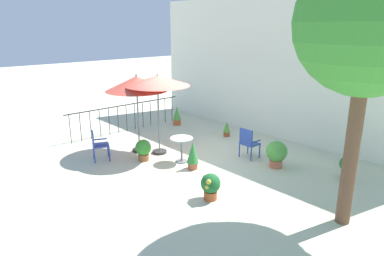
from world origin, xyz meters
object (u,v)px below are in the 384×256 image
at_px(potted_plant_3, 193,155).
at_px(potted_plant_6, 347,166).
at_px(patio_umbrella_1, 158,82).
at_px(patio_chair_1, 98,143).
at_px(potted_plant_5, 177,116).
at_px(shade_tree, 373,22).
at_px(potted_plant_4, 276,153).
at_px(potted_plant_1, 143,149).
at_px(cafe_table_0, 182,145).
at_px(potted_plant_0, 210,185).
at_px(patio_chair_0, 248,141).
at_px(potted_plant_2, 227,128).
at_px(patio_umbrella_0, 137,84).

relative_size(potted_plant_3, potted_plant_6, 1.32).
relative_size(patio_umbrella_1, patio_chair_1, 2.75).
bearing_deg(patio_chair_1, potted_plant_5, 108.84).
bearing_deg(shade_tree, potted_plant_4, 152.49).
height_order(potted_plant_1, potted_plant_6, potted_plant_1).
bearing_deg(patio_chair_1, potted_plant_6, 37.12).
xyz_separation_m(potted_plant_5, potted_plant_6, (6.85, -0.04, -0.02)).
height_order(shade_tree, patio_umbrella_1, shade_tree).
xyz_separation_m(cafe_table_0, potted_plant_0, (2.18, -1.00, -0.16)).
distance_m(potted_plant_3, potted_plant_5, 4.51).
distance_m(patio_umbrella_1, patio_chair_0, 3.19).
bearing_deg(potted_plant_3, shade_tree, 6.35).
relative_size(patio_chair_0, potted_plant_3, 1.16).
bearing_deg(potted_plant_6, shade_tree, -65.05).
xyz_separation_m(potted_plant_2, potted_plant_6, (4.50, -0.39, 0.06)).
xyz_separation_m(patio_chair_1, potted_plant_3, (2.31, 1.62, -0.11)).
bearing_deg(potted_plant_1, potted_plant_4, 40.50).
height_order(patio_chair_0, potted_plant_3, patio_chair_0).
bearing_deg(patio_chair_0, potted_plant_2, 149.09).
relative_size(patio_chair_1, potted_plant_0, 1.45).
xyz_separation_m(potted_plant_3, potted_plant_6, (3.12, 2.49, -0.06)).
bearing_deg(cafe_table_0, potted_plant_3, -10.48).
bearing_deg(shade_tree, cafe_table_0, -175.82).
distance_m(patio_umbrella_0, potted_plant_6, 6.24).
xyz_separation_m(patio_chair_0, potted_plant_2, (-1.87, 1.12, -0.23)).
height_order(patio_umbrella_1, potted_plant_3, patio_umbrella_1).
bearing_deg(patio_chair_1, patio_chair_0, 50.38).
distance_m(shade_tree, potted_plant_0, 4.50).
bearing_deg(potted_plant_2, shade_tree, -24.05).
bearing_deg(patio_umbrella_1, potted_plant_6, 27.09).
height_order(patio_umbrella_0, potted_plant_3, patio_umbrella_0).
bearing_deg(patio_chair_0, potted_plant_0, -67.80).
bearing_deg(potted_plant_6, cafe_table_0, -147.43).
height_order(shade_tree, patio_chair_1, shade_tree).
xyz_separation_m(cafe_table_0, potted_plant_5, (-3.13, 2.42, -0.13)).
bearing_deg(potted_plant_1, potted_plant_0, -4.53).
relative_size(cafe_table_0, potted_plant_2, 1.32).
height_order(patio_umbrella_0, patio_chair_1, patio_umbrella_0).
distance_m(cafe_table_0, potted_plant_4, 2.67).
xyz_separation_m(potted_plant_4, potted_plant_5, (-5.18, 0.72, -0.04)).
height_order(patio_chair_1, potted_plant_2, patio_chair_1).
xyz_separation_m(shade_tree, potted_plant_3, (-4.07, -0.45, -3.43)).
bearing_deg(potted_plant_0, patio_chair_1, -169.24).
xyz_separation_m(patio_umbrella_1, potted_plant_4, (3.07, 1.75, -1.80)).
bearing_deg(potted_plant_2, potted_plant_3, -64.45).
bearing_deg(potted_plant_4, potted_plant_2, 159.32).
bearing_deg(potted_plant_0, potted_plant_3, 150.65).
bearing_deg(patio_umbrella_0, cafe_table_0, 14.69).
bearing_deg(patio_umbrella_0, potted_plant_2, 76.02).
xyz_separation_m(patio_chair_0, potted_plant_4, (0.96, 0.05, -0.11)).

